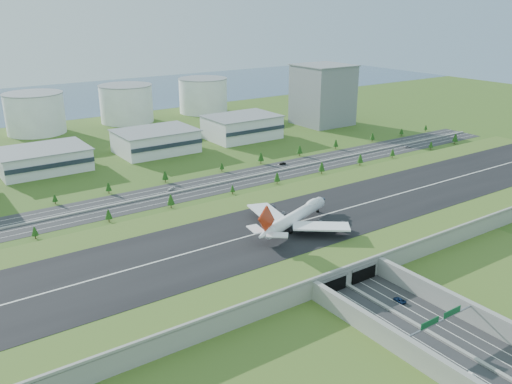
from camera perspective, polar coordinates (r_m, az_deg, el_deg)
ground at (r=263.58m, az=2.08°, el=-5.49°), size 1200.00×1200.00×0.00m
airfield_deck at (r=261.80m, az=2.10°, el=-4.68°), size 520.00×100.00×9.20m
underpass_road at (r=201.50m, az=19.76°, el=-14.12°), size 38.80×120.40×8.00m
sign_gantry_near at (r=201.69m, az=18.86°, el=-12.78°), size 38.70×0.70×9.80m
north_expressway at (r=338.82m, az=-7.54°, el=0.14°), size 560.00×36.00×0.12m
tree_row at (r=340.77m, az=-6.15°, el=1.14°), size 498.56×48.65×8.33m
hangar_mid_a at (r=403.68m, az=-21.52°, el=3.19°), size 58.00×42.00×15.00m
hangar_mid_b at (r=429.19m, az=-10.51°, el=5.27°), size 58.00×42.00×17.00m
hangar_mid_c at (r=466.25m, az=-1.50°, el=6.83°), size 58.00×42.00×19.00m
office_tower at (r=523.62m, az=7.04°, el=10.09°), size 46.00×46.00×55.00m
fuel_tank_b at (r=521.22m, az=-22.24°, el=7.65°), size 50.00×50.00×35.00m
fuel_tank_c at (r=545.32m, az=-13.48°, el=9.01°), size 50.00×50.00×35.00m
fuel_tank_d at (r=580.97m, az=-5.58°, el=10.06°), size 50.00×50.00×35.00m
bay_water at (r=695.24m, az=-22.54°, el=8.77°), size 1200.00×260.00×0.06m
boeing_747 at (r=260.54m, az=4.13°, el=-2.62°), size 58.43×54.22×18.95m
car_0 at (r=204.29m, az=13.44°, el=-13.81°), size 2.21×4.11×1.33m
car_1 at (r=189.82m, az=21.83°, el=-17.62°), size 2.37×4.78×1.51m
car_2 at (r=222.59m, az=14.88°, el=-10.94°), size 2.51×5.40×1.50m
car_5 at (r=390.35m, az=2.81°, el=3.02°), size 5.24×3.38×1.63m
car_6 at (r=453.16m, az=15.64°, el=4.63°), size 6.24×4.28×1.58m
car_7 at (r=341.10m, az=-8.90°, el=0.35°), size 5.64×2.92×1.56m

